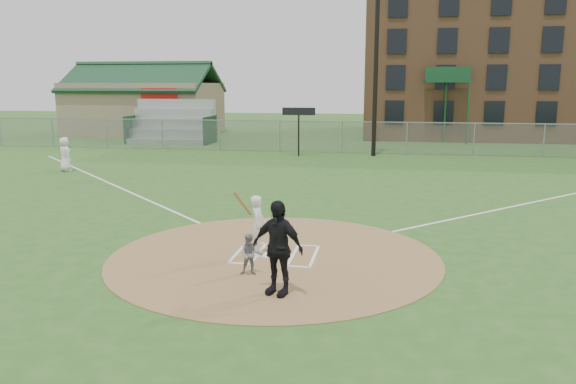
% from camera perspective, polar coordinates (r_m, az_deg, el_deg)
% --- Properties ---
extents(ground, '(140.00, 140.00, 0.00)m').
position_cam_1_polar(ground, '(14.39, -1.37, -6.59)').
color(ground, '#2A561D').
rests_on(ground, ground).
extents(dirt_circle, '(8.40, 8.40, 0.02)m').
position_cam_1_polar(dirt_circle, '(14.39, -1.37, -6.55)').
color(dirt_circle, '#987648').
rests_on(dirt_circle, ground).
extents(home_plate, '(0.45, 0.45, 0.03)m').
position_cam_1_polar(home_plate, '(14.39, -1.70, -6.44)').
color(home_plate, white).
rests_on(home_plate, dirt_circle).
extents(foul_line_first, '(17.04, 17.04, 0.01)m').
position_cam_1_polar(foul_line_first, '(23.73, 25.10, -0.61)').
color(foul_line_first, white).
rests_on(foul_line_first, ground).
extents(foul_line_third, '(17.04, 17.04, 0.01)m').
position_cam_1_polar(foul_line_third, '(25.68, -17.38, 0.73)').
color(foul_line_third, white).
rests_on(foul_line_third, ground).
extents(catcher, '(0.51, 0.42, 0.96)m').
position_cam_1_polar(catcher, '(12.92, -3.89, -6.34)').
color(catcher, gray).
rests_on(catcher, dirt_circle).
extents(umpire, '(1.27, 0.86, 2.00)m').
position_cam_1_polar(umpire, '(11.60, -1.08, -5.67)').
color(umpire, black).
rests_on(umpire, dirt_circle).
extents(ondeck_player, '(1.00, 0.94, 1.72)m').
position_cam_1_polar(ondeck_player, '(30.26, -21.72, 3.57)').
color(ondeck_player, white).
rests_on(ondeck_player, ground).
extents(batters_boxes, '(2.08, 1.88, 0.01)m').
position_cam_1_polar(batters_boxes, '(14.52, -1.25, -6.32)').
color(batters_boxes, white).
rests_on(batters_boxes, dirt_circle).
extents(batter_at_plate, '(0.69, 0.96, 1.78)m').
position_cam_1_polar(batter_at_plate, '(14.26, -3.07, -3.40)').
color(batter_at_plate, silver).
rests_on(batter_at_plate, dirt_circle).
extents(outfield_fence, '(56.08, 0.08, 2.03)m').
position_cam_1_polar(outfield_fence, '(35.71, 5.52, 5.56)').
color(outfield_fence, slate).
rests_on(outfield_fence, ground).
extents(bleachers, '(6.08, 3.20, 3.20)m').
position_cam_1_polar(bleachers, '(42.73, -11.80, 7.03)').
color(bleachers, '#B7BABF').
rests_on(bleachers, ground).
extents(clubhouse, '(12.20, 8.71, 6.23)m').
position_cam_1_polar(clubhouse, '(50.88, -14.30, 8.42)').
color(clubhouse, gray).
rests_on(clubhouse, ground).
extents(brick_warehouse, '(30.00, 17.17, 15.00)m').
position_cam_1_polar(brick_warehouse, '(53.21, 25.03, 13.36)').
color(brick_warehouse, '#8F5D3D').
rests_on(brick_warehouse, ground).
extents(light_pole, '(1.20, 0.30, 12.22)m').
position_cam_1_polar(light_pole, '(34.54, 8.98, 14.59)').
color(light_pole, black).
rests_on(light_pole, ground).
extents(scoreboard_sign, '(2.00, 0.10, 2.93)m').
position_cam_1_polar(scoreboard_sign, '(34.11, 1.09, 7.67)').
color(scoreboard_sign, black).
rests_on(scoreboard_sign, ground).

